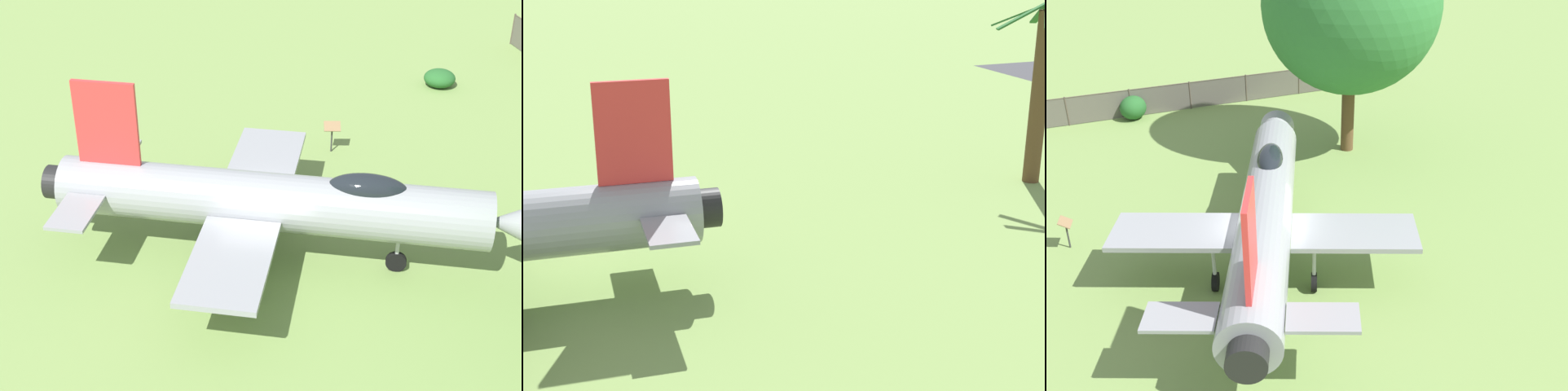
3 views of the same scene
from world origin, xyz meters
TOP-DOWN VIEW (x-y plane):
  - ground_plane at (0.00, 0.00)m, footprint 200.00×200.00m
  - display_jet at (0.36, 0.02)m, footprint 14.22×9.54m
  - shrub_by_tree at (4.26, 13.86)m, footprint 1.33×1.25m
  - info_plaque at (0.70, 6.97)m, footprint 0.67×0.52m

SIDE VIEW (x-z plane):
  - ground_plane at x=0.00m, z-range 0.00..0.00m
  - shrub_by_tree at x=4.26m, z-range 0.00..0.76m
  - info_plaque at x=0.70m, z-range 0.28..1.43m
  - display_jet at x=0.36m, z-range -0.65..4.61m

